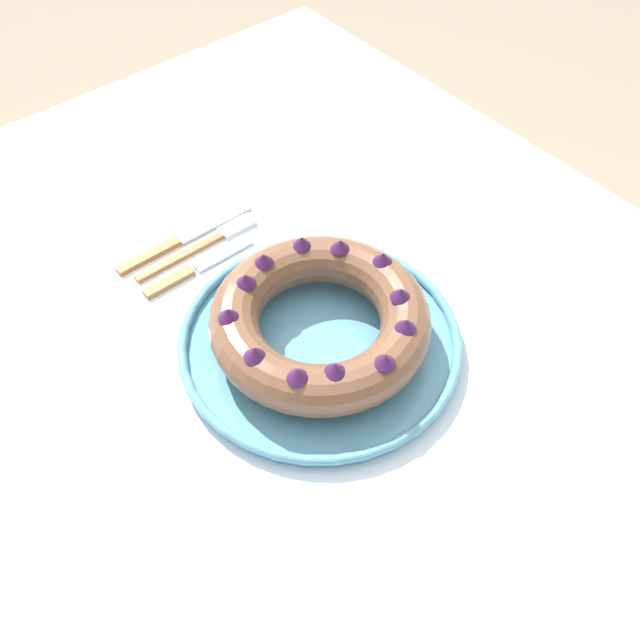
# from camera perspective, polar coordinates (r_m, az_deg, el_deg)

# --- Properties ---
(ground_plane) EXTENTS (8.00, 8.00, 0.00)m
(ground_plane) POSITION_cam_1_polar(r_m,az_deg,el_deg) (1.57, 0.47, -19.38)
(ground_plane) COLOR gray
(dining_table) EXTENTS (1.40, 1.05, 0.74)m
(dining_table) POSITION_cam_1_polar(r_m,az_deg,el_deg) (0.99, 0.71, -5.80)
(dining_table) COLOR silver
(dining_table) RESTS_ON ground_plane
(serving_dish) EXTENTS (0.35, 0.35, 0.02)m
(serving_dish) POSITION_cam_1_polar(r_m,az_deg,el_deg) (0.92, 0.00, -1.66)
(serving_dish) COLOR #518EB2
(serving_dish) RESTS_ON dining_table
(bundt_cake) EXTENTS (0.26, 0.26, 0.07)m
(bundt_cake) POSITION_cam_1_polar(r_m,az_deg,el_deg) (0.89, -0.00, 0.03)
(bundt_cake) COLOR brown
(bundt_cake) RESTS_ON serving_dish
(fork) EXTENTS (0.02, 0.19, 0.01)m
(fork) POSITION_cam_1_polar(r_m,az_deg,el_deg) (1.06, -8.71, 5.81)
(fork) COLOR #936038
(fork) RESTS_ON dining_table
(serving_knife) EXTENTS (0.02, 0.21, 0.01)m
(serving_knife) POSITION_cam_1_polar(r_m,az_deg,el_deg) (1.07, -10.88, 5.89)
(serving_knife) COLOR #936038
(serving_knife) RESTS_ON dining_table
(cake_knife) EXTENTS (0.02, 0.16, 0.01)m
(cake_knife) POSITION_cam_1_polar(r_m,az_deg,el_deg) (1.02, -9.82, 3.73)
(cake_knife) COLOR #936038
(cake_knife) RESTS_ON dining_table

